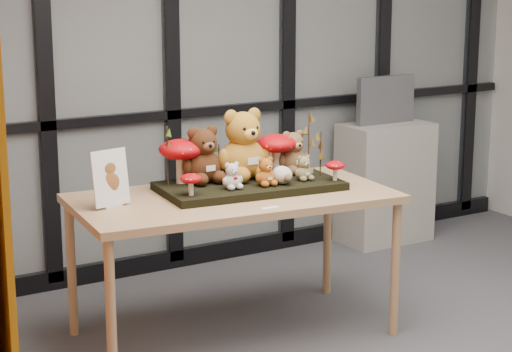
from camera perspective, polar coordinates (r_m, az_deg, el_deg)
room_shell at (r=4.30m, az=15.21°, el=8.17°), size 5.00×5.00×5.00m
glass_partition at (r=6.28m, az=-1.52°, el=7.45°), size 4.90×0.06×2.78m
display_table at (r=4.98m, az=-1.42°, el=-1.88°), size 1.78×1.03×0.80m
diorama_tray at (r=5.07m, az=-0.39°, el=-0.62°), size 1.03×0.59×0.04m
bear_pooh_yellow at (r=5.12m, az=-0.83°, el=2.21°), size 0.36×0.33×0.43m
bear_brown_medium at (r=5.04m, az=-3.30°, el=1.51°), size 0.28×0.26×0.34m
bear_tan_back at (r=5.29m, az=2.28°, el=1.64°), size 0.22×0.21×0.27m
bear_small_yellow at (r=4.97m, az=0.60°, el=0.38°), size 0.14×0.13×0.17m
bear_white_bow at (r=4.90m, az=-1.49°, el=0.12°), size 0.13×0.12×0.16m
bear_beige_small at (r=5.11m, az=2.96°, el=0.59°), size 0.13×0.12×0.15m
plush_cream_hedgehog at (r=5.02m, az=1.61°, el=0.12°), size 0.09×0.08×0.11m
mushroom_back_left at (r=5.03m, az=-4.65°, el=1.05°), size 0.24×0.24×0.27m
mushroom_back_right at (r=5.24m, az=1.25°, el=1.48°), size 0.23×0.23×0.25m
mushroom_front_left at (r=4.77m, az=-4.03°, el=-0.45°), size 0.11×0.11×0.13m
mushroom_front_right at (r=5.12m, az=4.89°, el=0.39°), size 0.11×0.11×0.12m
sprig_green_far_left at (r=4.99m, az=-5.47°, el=1.25°), size 0.05×0.05×0.32m
sprig_green_mid_left at (r=5.10m, az=-4.07°, el=1.25°), size 0.05×0.05×0.28m
sprig_dry_far_right at (r=5.31m, az=3.26°, el=2.13°), size 0.05×0.05×0.35m
sprig_dry_mid_right at (r=5.21m, az=3.99°, el=1.39°), size 0.05×0.05×0.26m
sprig_green_centre at (r=5.18m, az=-2.29°, el=0.95°), size 0.05×0.05×0.19m
sign_holder at (r=4.73m, az=-8.94°, el=-0.29°), size 0.21×0.09×0.30m
label_card at (r=4.69m, az=0.85°, el=-1.97°), size 0.10×0.03×0.00m
cabinet at (r=6.90m, az=7.93°, el=-0.41°), size 0.66×0.39×0.88m
monitor at (r=6.81m, az=7.98°, el=4.67°), size 0.49×0.05×0.35m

